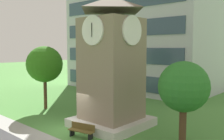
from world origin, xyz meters
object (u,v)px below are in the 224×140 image
(park_bench, at_px, (82,130))
(tree_by_building, at_px, (45,64))
(clock_tower, at_px, (111,70))
(tree_near_tower, at_px, (184,87))

(park_bench, distance_m, tree_by_building, 9.37)
(tree_by_building, bearing_deg, park_bench, -17.86)
(clock_tower, relative_size, tree_by_building, 1.58)
(park_bench, bearing_deg, tree_by_building, 162.14)
(park_bench, xyz_separation_m, tree_by_building, (-8.18, 2.64, 3.72))
(tree_near_tower, bearing_deg, park_bench, -150.22)
(clock_tower, xyz_separation_m, tree_by_building, (-8.03, -0.37, 0.06))
(clock_tower, xyz_separation_m, park_bench, (0.15, -3.00, -3.66))
(tree_by_building, relative_size, tree_near_tower, 1.18)
(clock_tower, height_order, tree_by_building, clock_tower)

